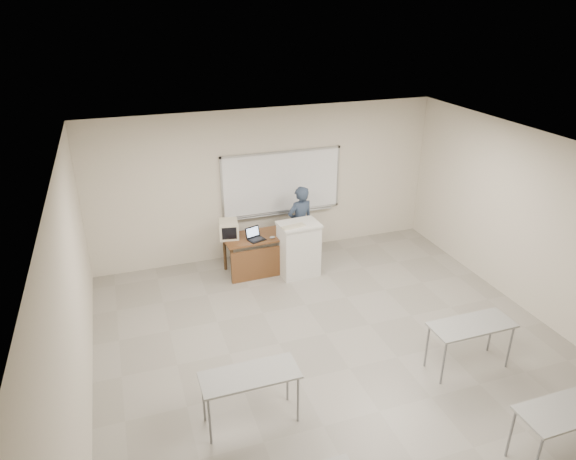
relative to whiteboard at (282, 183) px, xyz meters
name	(u,v)px	position (x,y,z in m)	size (l,w,h in m)	color
floor	(350,369)	(-0.30, -3.97, -1.49)	(7.00, 8.00, 0.01)	gray
whiteboard	(282,183)	(0.00, 0.00, 0.00)	(2.48, 0.10, 1.31)	white
student_desks	(403,395)	(-0.30, -5.32, -0.81)	(4.40, 2.20, 0.73)	gray
instructor_desk	(261,248)	(-0.70, -0.84, -0.95)	(1.36, 0.68, 0.75)	brown
podium	(299,249)	(-0.03, -1.10, -0.95)	(0.75, 0.55, 1.06)	silver
crt_monitor	(229,229)	(-1.25, -0.60, -0.57)	(0.36, 0.40, 0.34)	beige
laptop	(256,236)	(-0.80, -0.86, -0.68)	(0.30, 0.28, 0.22)	black
mouse	(272,237)	(-0.50, -0.93, -0.71)	(0.11, 0.07, 0.04)	#909498
keyboard	(293,226)	(-0.18, -1.22, -0.41)	(0.44, 0.15, 0.02)	beige
presenter	(300,223)	(0.22, -0.49, -0.71)	(0.57, 0.37, 1.55)	black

